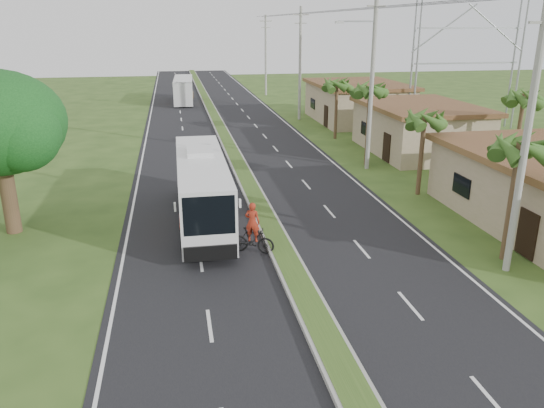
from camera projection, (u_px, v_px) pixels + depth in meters
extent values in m
plane|color=#2F481A|center=(313.00, 316.00, 17.92)|extent=(180.00, 180.00, 0.00)
cube|color=black|center=(239.00, 167.00, 36.53)|extent=(14.00, 160.00, 0.02)
cube|color=gray|center=(239.00, 166.00, 36.50)|extent=(1.20, 160.00, 0.17)
cube|color=#2F481A|center=(239.00, 164.00, 36.47)|extent=(0.95, 160.00, 0.02)
cube|color=silver|center=(140.00, 172.00, 35.37)|extent=(0.12, 160.00, 0.01)
cube|color=silver|center=(333.00, 163.00, 37.69)|extent=(0.12, 160.00, 0.01)
cube|color=#9A8968|center=(418.00, 130.00, 40.27)|extent=(7.00, 10.00, 3.35)
cube|color=#4D2B1B|center=(420.00, 106.00, 39.68)|extent=(7.60, 10.60, 0.32)
cube|color=#9A8968|center=(357.00, 104.00, 53.28)|extent=(8.00, 11.00, 3.50)
cube|color=#4D2B1B|center=(358.00, 84.00, 52.66)|extent=(8.60, 11.60, 0.32)
cylinder|color=#473321|center=(511.00, 202.00, 21.46)|extent=(0.26, 0.26, 5.00)
cylinder|color=#473321|center=(421.00, 155.00, 29.97)|extent=(0.26, 0.26, 4.60)
cylinder|color=#473321|center=(368.00, 126.00, 36.25)|extent=(0.26, 0.26, 5.40)
cylinder|color=#473321|center=(336.00, 111.00, 44.81)|extent=(0.26, 0.26, 4.80)
cylinder|color=#473321|center=(518.00, 135.00, 34.07)|extent=(0.26, 0.26, 5.20)
cylinder|color=#473321|center=(8.00, 192.00, 24.50)|extent=(0.70, 0.70, 4.00)
sphere|color=#103D14|center=(20.00, 133.00, 22.84)|extent=(3.40, 3.40, 3.40)
cylinder|color=gray|center=(527.00, 134.00, 19.48)|extent=(0.28, 0.28, 11.00)
cylinder|color=gray|center=(372.00, 79.00, 34.20)|extent=(0.28, 0.28, 12.00)
cube|color=gray|center=(376.00, 6.00, 32.78)|extent=(1.20, 0.10, 0.10)
cube|color=gray|center=(357.00, 21.00, 32.87)|extent=(2.40, 0.10, 0.10)
cylinder|color=gray|center=(300.00, 64.00, 52.98)|extent=(0.28, 0.28, 11.00)
cube|color=gray|center=(301.00, 15.00, 51.46)|extent=(1.60, 0.12, 0.12)
cube|color=gray|center=(301.00, 23.00, 51.72)|extent=(1.20, 0.10, 0.10)
cylinder|color=gray|center=(266.00, 56.00, 71.67)|extent=(0.28, 0.28, 10.50)
cube|color=gray|center=(266.00, 21.00, 70.23)|extent=(1.60, 0.12, 0.12)
cube|color=gray|center=(266.00, 27.00, 70.49)|extent=(1.20, 0.10, 0.10)
cylinder|color=gray|center=(417.00, 64.00, 46.38)|extent=(0.18, 0.18, 12.00)
cylinder|color=gray|center=(520.00, 63.00, 48.11)|extent=(0.18, 0.18, 12.00)
cylinder|color=gray|center=(412.00, 63.00, 47.31)|extent=(0.18, 0.18, 12.00)
cylinder|color=gray|center=(513.00, 62.00, 49.04)|extent=(0.18, 0.18, 12.00)
cube|color=gray|center=(466.00, 63.00, 47.71)|extent=(10.00, 0.14, 0.14)
cube|color=gray|center=(471.00, 28.00, 46.74)|extent=(10.00, 0.14, 0.14)
cube|color=silver|center=(202.00, 187.00, 25.77)|extent=(2.32, 10.87, 2.85)
cube|color=black|center=(201.00, 172.00, 26.08)|extent=(2.36, 8.70, 1.14)
cube|color=black|center=(209.00, 215.00, 20.62)|extent=(2.04, 0.15, 1.60)
cube|color=red|center=(204.00, 205.00, 24.94)|extent=(2.34, 4.72, 0.50)
cube|color=yellow|center=(202.00, 201.00, 26.28)|extent=(2.33, 2.73, 0.23)
cube|color=silver|center=(199.00, 151.00, 26.28)|extent=(1.28, 2.18, 0.25)
cylinder|color=black|center=(184.00, 241.00, 22.84)|extent=(0.29, 0.94, 0.94)
cylinder|color=black|center=(231.00, 238.00, 23.18)|extent=(0.29, 0.94, 0.94)
cylinder|color=black|center=(181.00, 197.00, 28.74)|extent=(0.29, 0.94, 0.94)
cylinder|color=black|center=(219.00, 195.00, 29.08)|extent=(0.29, 0.94, 0.94)
cube|color=silver|center=(184.00, 90.00, 66.26)|extent=(2.64, 10.30, 2.84)
cube|color=black|center=(183.00, 82.00, 66.41)|extent=(2.58, 7.64, 0.97)
cube|color=orange|center=(184.00, 95.00, 65.61)|extent=(2.47, 4.98, 0.31)
cylinder|color=black|center=(175.00, 104.00, 62.54)|extent=(0.30, 0.86, 0.85)
cylinder|color=black|center=(192.00, 103.00, 62.81)|extent=(0.30, 0.86, 0.85)
cylinder|color=black|center=(177.00, 95.00, 70.04)|extent=(0.30, 0.86, 0.85)
cylinder|color=black|center=(192.00, 95.00, 70.30)|extent=(0.30, 0.86, 0.85)
imported|color=black|center=(253.00, 241.00, 22.65)|extent=(1.95, 1.25, 1.14)
imported|color=maroon|center=(252.00, 222.00, 22.38)|extent=(0.75, 0.64, 1.74)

